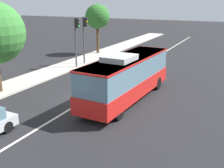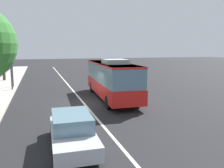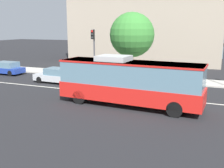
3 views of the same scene
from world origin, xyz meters
name	(u,v)px [view 2 (image 2 of 3)]	position (x,y,z in m)	size (l,w,h in m)	color
ground_plane	(84,104)	(0.00, 0.00, 0.00)	(160.00, 160.00, 0.00)	black
lane_centre_line	(84,104)	(0.00, 0.00, 0.01)	(76.00, 0.16, 0.01)	silver
transit_bus	(111,78)	(1.19, -2.63, 1.81)	(10.11, 3.01, 3.46)	red
sedan_silver	(72,131)	(-7.80, 2.03, 0.72)	(4.55, 1.94, 1.46)	#B7BABF
traffic_light_near_corner	(13,55)	(9.59, 5.88, 3.56)	(0.35, 0.62, 5.20)	#47474C
traffic_light_mid_block	(12,56)	(7.85, 5.80, 3.56)	(0.34, 0.62, 5.20)	#47474C
street_tree_kerbside_centre	(2,45)	(15.69, 7.65, 4.80)	(3.12, 3.12, 6.40)	#4C3823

